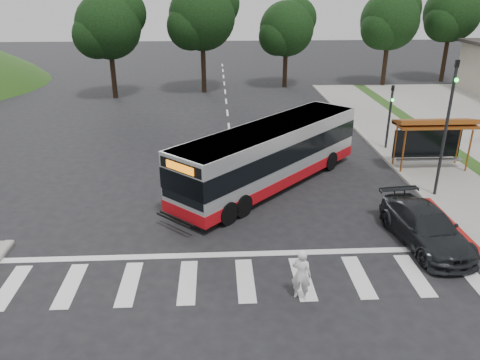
{
  "coord_description": "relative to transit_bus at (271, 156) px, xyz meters",
  "views": [
    {
      "loc": [
        -0.9,
        -18.61,
        9.5
      ],
      "look_at": [
        0.08,
        0.21,
        1.6
      ],
      "focal_mm": 35.0,
      "sensor_mm": 36.0,
      "label": 1
    }
  ],
  "objects": [
    {
      "name": "curb_east_red",
      "position": [
        7.22,
        -5.3,
        -1.48
      ],
      "size": [
        0.32,
        6.0,
        0.15
      ],
      "primitive_type": "cube",
      "color": "maroon",
      "rests_on": "ground"
    },
    {
      "name": "tree_north_b",
      "position": [
        4.29,
        24.76,
        4.11
      ],
      "size": [
        5.72,
        5.33,
        8.43
      ],
      "color": "black",
      "rests_on": "ground"
    },
    {
      "name": "ground",
      "position": [
        -1.78,
        -3.3,
        -1.55
      ],
      "size": [
        140.0,
        140.0,
        0.0
      ],
      "primitive_type": "plane",
      "color": "black",
      "rests_on": "ground"
    },
    {
      "name": "tree_ne_b",
      "position": [
        21.3,
        26.76,
        5.37
      ],
      "size": [
        6.16,
        5.74,
        10.02
      ],
      "color": "black",
      "rests_on": "ground"
    },
    {
      "name": "traffic_signal_ne_short",
      "position": [
        7.82,
        5.19,
        0.93
      ],
      "size": [
        0.18,
        0.37,
        4.0
      ],
      "color": "black",
      "rests_on": "ground"
    },
    {
      "name": "tree_north_c",
      "position": [
        -11.7,
        20.76,
        4.74
      ],
      "size": [
        6.16,
        5.74,
        9.3
      ],
      "color": "black",
      "rests_on": "ground"
    },
    {
      "name": "sidewalk_east",
      "position": [
        9.22,
        4.7,
        -1.49
      ],
      "size": [
        4.0,
        40.0,
        0.12
      ],
      "primitive_type": "cube",
      "color": "gray",
      "rests_on": "ground"
    },
    {
      "name": "dark_sedan",
      "position": [
        5.43,
        -6.16,
        -0.82
      ],
      "size": [
        2.6,
        5.22,
        1.46
      ],
      "primitive_type": "imported",
      "rotation": [
        0.0,
        0.0,
        0.12
      ],
      "color": "#212427",
      "rests_on": "ground"
    },
    {
      "name": "transit_bus",
      "position": [
        0.0,
        0.0,
        0.0
      ],
      "size": [
        10.19,
        10.47,
        3.1
      ],
      "primitive_type": null,
      "rotation": [
        0.0,
        0.0,
        -0.76
      ],
      "color": "#B0B2B5",
      "rests_on": "ground"
    },
    {
      "name": "curb_east",
      "position": [
        7.22,
        4.7,
        -1.48
      ],
      "size": [
        0.3,
        40.0,
        0.15
      ],
      "primitive_type": "cube",
      "color": "#9E9991",
      "rests_on": "ground"
    },
    {
      "name": "tree_ne_a",
      "position": [
        14.3,
        24.76,
        4.84
      ],
      "size": [
        6.16,
        5.74,
        9.3
      ],
      "color": "black",
      "rests_on": "parking_lot"
    },
    {
      "name": "crosswalk_ladder",
      "position": [
        -1.78,
        -8.3,
        -1.55
      ],
      "size": [
        18.0,
        2.6,
        0.01
      ],
      "primitive_type": "cube",
      "color": "silver",
      "rests_on": "ground"
    },
    {
      "name": "traffic_signal_ne_tall",
      "position": [
        7.82,
        -1.81,
        2.33
      ],
      "size": [
        0.18,
        0.37,
        6.5
      ],
      "color": "black",
      "rests_on": "ground"
    },
    {
      "name": "pedestrian",
      "position": [
        -0.04,
        -9.36,
        -0.66
      ],
      "size": [
        0.77,
        0.68,
        1.78
      ],
      "primitive_type": "imported",
      "rotation": [
        0.0,
        0.0,
        2.66
      ],
      "color": "white",
      "rests_on": "ground"
    },
    {
      "name": "tree_north_a",
      "position": [
        -3.69,
        22.77,
        5.37
      ],
      "size": [
        6.6,
        6.15,
        10.17
      ],
      "color": "black",
      "rests_on": "ground"
    },
    {
      "name": "bus_shelter",
      "position": [
        9.02,
        1.8,
        0.8
      ],
      "size": [
        4.2,
        1.6,
        2.86
      ],
      "color": "#944A18",
      "rests_on": "sidewalk_east"
    }
  ]
}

